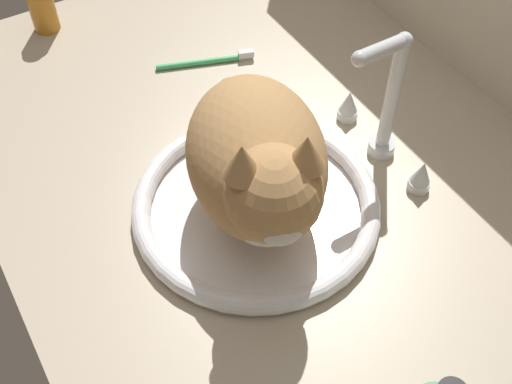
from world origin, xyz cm
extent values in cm
cube|color=#B7A88E|center=(0.00, 0.00, 1.50)|extent=(117.10, 77.77, 3.00)
torus|color=white|center=(3.83, -5.74, 4.33)|extent=(34.23, 34.23, 2.67)
cylinder|color=white|center=(3.83, -5.74, 3.30)|extent=(30.22, 30.22, 0.60)
cylinder|color=silver|center=(3.83, 16.15, 3.97)|extent=(4.00, 4.00, 1.93)
cylinder|color=silver|center=(3.83, 16.15, 14.11)|extent=(2.00, 2.00, 18.35)
sphere|color=silver|center=(3.83, 16.15, 23.28)|extent=(2.20, 2.20, 2.20)
cylinder|color=silver|center=(3.83, 12.62, 23.28)|extent=(2.00, 7.06, 2.00)
sphere|color=silver|center=(3.83, 9.10, 23.28)|extent=(2.10, 2.10, 2.10)
cylinder|color=silver|center=(-4.67, 16.15, 3.80)|extent=(3.20, 3.20, 1.60)
cone|color=silver|center=(-4.67, 16.15, 6.42)|extent=(2.88, 2.88, 3.63)
cylinder|color=silver|center=(12.34, 16.15, 3.80)|extent=(3.20, 3.20, 1.60)
cone|color=silver|center=(12.34, 16.15, 6.42)|extent=(2.88, 2.88, 3.63)
ellipsoid|color=tan|center=(3.83, -5.74, 14.05)|extent=(29.43, 25.09, 16.77)
sphere|color=tan|center=(13.19, -9.16, 18.44)|extent=(11.37, 11.37, 11.37)
cone|color=tan|center=(14.36, -5.95, 24.55)|extent=(4.32, 4.32, 4.26)
cone|color=tan|center=(12.02, -12.36, 24.55)|extent=(4.32, 4.32, 4.26)
ellipsoid|color=silver|center=(17.19, -10.62, 17.30)|extent=(4.84, 5.66, 3.64)
ellipsoid|color=silver|center=(12.02, -8.73, 13.21)|extent=(9.87, 11.49, 9.22)
cylinder|color=tan|center=(-10.49, -0.51, 7.27)|extent=(13.37, 7.49, 3.20)
cylinder|color=#C67A23|center=(-51.63, -16.20, 7.70)|extent=(4.63, 4.63, 9.40)
cylinder|color=#3FB266|center=(-28.33, 2.13, 3.50)|extent=(5.75, 13.69, 1.00)
cube|color=white|center=(-25.48, 10.03, 4.10)|extent=(2.01, 2.85, 1.20)
camera|label=1|loc=(50.92, -34.28, 73.01)|focal=44.97mm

